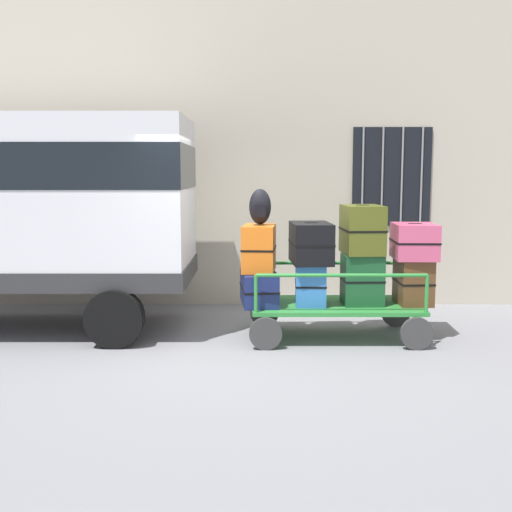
{
  "coord_description": "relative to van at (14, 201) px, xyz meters",
  "views": [
    {
      "loc": [
        0.12,
        -7.42,
        2.08
      ],
      "look_at": [
        0.15,
        0.4,
        1.04
      ],
      "focal_mm": 44.57,
      "sensor_mm": 36.0,
      "label": 1
    }
  ],
  "objects": [
    {
      "name": "suitcase_midright_bottom",
      "position": [
        5.07,
        -0.47,
        -0.98
      ],
      "size": [
        0.42,
        0.56,
        0.57
      ],
      "color": "brown",
      "rests_on": "luggage_cart"
    },
    {
      "name": "suitcase_center_bottom",
      "position": [
        4.43,
        -0.48,
        -0.95
      ],
      "size": [
        0.5,
        0.49,
        0.63
      ],
      "color": "#194C28",
      "rests_on": "luggage_cart"
    },
    {
      "name": "suitcase_center_middle",
      "position": [
        4.43,
        -0.41,
        -0.33
      ],
      "size": [
        0.51,
        0.7,
        0.61
      ],
      "color": "#4C5119",
      "rests_on": "suitcase_center_bottom"
    },
    {
      "name": "ground_plane",
      "position": [
        2.99,
        -0.85,
        -1.7
      ],
      "size": [
        40.0,
        40.0,
        0.0
      ],
      "primitive_type": "plane",
      "color": "gray"
    },
    {
      "name": "suitcase_midleft_bottom",
      "position": [
        3.79,
        -0.46,
        -1.01
      ],
      "size": [
        0.41,
        0.62,
        0.52
      ],
      "color": "#3372C6",
      "rests_on": "luggage_cart"
    },
    {
      "name": "backpack",
      "position": [
        3.16,
        -0.42,
        -0.05
      ],
      "size": [
        0.27,
        0.22,
        0.44
      ],
      "color": "black",
      "rests_on": "suitcase_left_middle"
    },
    {
      "name": "van",
      "position": [
        0.0,
        0.0,
        0.0
      ],
      "size": [
        4.5,
        1.95,
        2.77
      ],
      "color": "silver",
      "rests_on": "ground"
    },
    {
      "name": "cart_railing",
      "position": [
        4.11,
        -0.45,
        -0.89
      ],
      "size": [
        2.05,
        1.06,
        0.46
      ],
      "color": "#2D8438",
      "rests_on": "luggage_cart"
    },
    {
      "name": "suitcase_midleft_middle",
      "position": [
        3.79,
        -0.47,
        -0.5
      ],
      "size": [
        0.53,
        0.79,
        0.51
      ],
      "color": "black",
      "rests_on": "suitcase_midleft_bottom"
    },
    {
      "name": "suitcase_midright_middle",
      "position": [
        5.07,
        -0.46,
        -0.48
      ],
      "size": [
        0.54,
        0.68,
        0.44
      ],
      "color": "#CC4C72",
      "rests_on": "suitcase_midright_bottom"
    },
    {
      "name": "suitcase_left_middle",
      "position": [
        3.15,
        -0.44,
        -0.57
      ],
      "size": [
        0.45,
        0.66,
        0.58
      ],
      "color": "orange",
      "rests_on": "suitcase_left_bottom"
    },
    {
      "name": "building_wall",
      "position": [
        2.99,
        1.7,
        0.8
      ],
      "size": [
        12.0,
        0.38,
        5.0
      ],
      "color": "#BCB29E",
      "rests_on": "ground"
    },
    {
      "name": "suitcase_left_bottom",
      "position": [
        3.15,
        -0.47,
        -1.06
      ],
      "size": [
        0.5,
        0.84,
        0.41
      ],
      "color": "navy",
      "rests_on": "luggage_cart"
    },
    {
      "name": "luggage_cart",
      "position": [
        4.11,
        -0.45,
        -1.34
      ],
      "size": [
        2.16,
        1.19,
        0.44
      ],
      "color": "#2D8438",
      "rests_on": "ground"
    }
  ]
}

